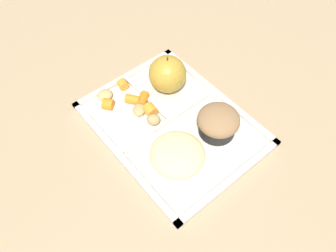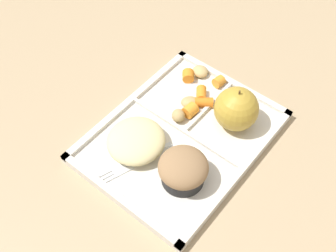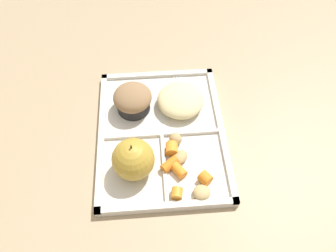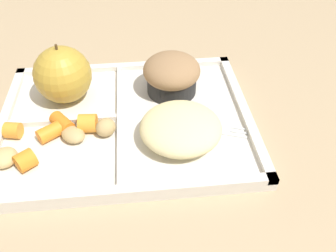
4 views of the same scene
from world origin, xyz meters
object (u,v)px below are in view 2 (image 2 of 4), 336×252
object	(u,v)px
lunch_tray	(181,137)
green_apple	(236,109)
bran_muffin	(183,170)
plastic_fork	(133,164)

from	to	relation	value
lunch_tray	green_apple	bearing A→B (deg)	145.57
bran_muffin	lunch_tray	bearing A→B (deg)	-140.56
green_apple	plastic_fork	world-z (taller)	green_apple
bran_muffin	green_apple	bearing A→B (deg)	180.00
green_apple	bran_muffin	xyz separation A→B (m)	(0.16, 0.00, -0.01)
lunch_tray	green_apple	xyz separation A→B (m)	(-0.09, 0.06, 0.05)
bran_muffin	plastic_fork	size ratio (longest dim) A/B	0.61
plastic_fork	bran_muffin	bearing A→B (deg)	110.17
lunch_tray	green_apple	world-z (taller)	green_apple
lunch_tray	bran_muffin	bearing A→B (deg)	39.44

